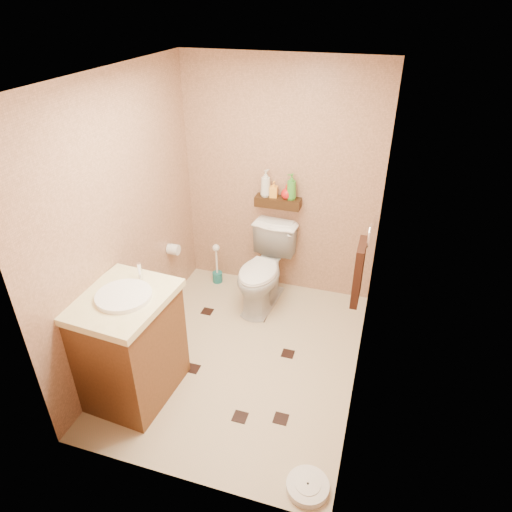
% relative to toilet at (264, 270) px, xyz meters
% --- Properties ---
extents(ground, '(2.50, 2.50, 0.00)m').
position_rel_toilet_xyz_m(ground, '(0.04, -0.83, -0.41)').
color(ground, '#BDAF8A').
rests_on(ground, ground).
extents(wall_back, '(2.00, 0.04, 2.40)m').
position_rel_toilet_xyz_m(wall_back, '(0.04, 0.42, 0.79)').
color(wall_back, tan).
rests_on(wall_back, ground).
extents(wall_front, '(2.00, 0.04, 2.40)m').
position_rel_toilet_xyz_m(wall_front, '(0.04, -2.08, 0.79)').
color(wall_front, tan).
rests_on(wall_front, ground).
extents(wall_left, '(0.04, 2.50, 2.40)m').
position_rel_toilet_xyz_m(wall_left, '(-0.96, -0.83, 0.79)').
color(wall_left, tan).
rests_on(wall_left, ground).
extents(wall_right, '(0.04, 2.50, 2.40)m').
position_rel_toilet_xyz_m(wall_right, '(1.04, -0.83, 0.79)').
color(wall_right, tan).
rests_on(wall_right, ground).
extents(ceiling, '(2.00, 2.50, 0.02)m').
position_rel_toilet_xyz_m(ceiling, '(0.04, -0.83, 1.99)').
color(ceiling, silver).
rests_on(ceiling, wall_back).
extents(wall_shelf, '(0.46, 0.14, 0.10)m').
position_rel_toilet_xyz_m(wall_shelf, '(0.04, 0.34, 0.61)').
color(wall_shelf, '#37200F').
rests_on(wall_shelf, wall_back).
extents(floor_accents, '(1.17, 1.33, 0.01)m').
position_rel_toilet_xyz_m(floor_accents, '(0.08, -0.87, -0.41)').
color(floor_accents, black).
rests_on(floor_accents, ground).
extents(toilet, '(0.53, 0.84, 0.82)m').
position_rel_toilet_xyz_m(toilet, '(0.00, 0.00, 0.00)').
color(toilet, white).
rests_on(toilet, ground).
extents(vanity, '(0.69, 0.81, 1.08)m').
position_rel_toilet_xyz_m(vanity, '(-0.66, -1.45, 0.07)').
color(vanity, brown).
rests_on(vanity, ground).
extents(bathroom_scale, '(0.38, 0.38, 0.06)m').
position_rel_toilet_xyz_m(bathroom_scale, '(0.86, -1.90, -0.38)').
color(bathroom_scale, white).
rests_on(bathroom_scale, ground).
extents(toilet_brush, '(0.11, 0.11, 0.48)m').
position_rel_toilet_xyz_m(toilet_brush, '(-0.61, 0.24, -0.24)').
color(toilet_brush, '#1B6D6E').
rests_on(toilet_brush, ground).
extents(towel_ring, '(0.12, 0.30, 0.76)m').
position_rel_toilet_xyz_m(towel_ring, '(0.96, -0.58, 0.54)').
color(towel_ring, silver).
rests_on(towel_ring, wall_right).
extents(toilet_paper, '(0.12, 0.11, 0.12)m').
position_rel_toilet_xyz_m(toilet_paper, '(-0.90, -0.18, 0.19)').
color(toilet_paper, white).
rests_on(toilet_paper, wall_left).
extents(bottle_a, '(0.14, 0.14, 0.27)m').
position_rel_toilet_xyz_m(bottle_a, '(-0.08, 0.34, 0.80)').
color(bottle_a, silver).
rests_on(bottle_a, wall_shelf).
extents(bottle_b, '(0.08, 0.08, 0.17)m').
position_rel_toilet_xyz_m(bottle_b, '(-0.00, 0.34, 0.74)').
color(bottle_b, '#FFA935').
rests_on(bottle_b, wall_shelf).
extents(bottle_c, '(0.14, 0.14, 0.15)m').
position_rel_toilet_xyz_m(bottle_c, '(0.13, 0.34, 0.73)').
color(bottle_c, red).
rests_on(bottle_c, wall_shelf).
extents(bottle_d, '(0.14, 0.14, 0.26)m').
position_rel_toilet_xyz_m(bottle_d, '(0.18, 0.34, 0.79)').
color(bottle_d, '#3B8A2E').
rests_on(bottle_d, wall_shelf).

